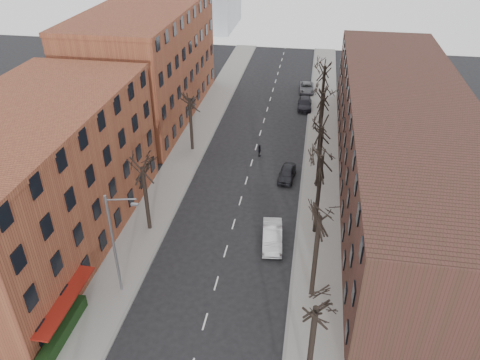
% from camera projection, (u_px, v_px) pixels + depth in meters
% --- Properties ---
extents(sidewalk_left, '(4.00, 90.00, 0.15)m').
position_uv_depth(sidewalk_left, '(191.00, 145.00, 58.04)').
color(sidewalk_left, gray).
rests_on(sidewalk_left, ground).
extents(sidewalk_right, '(4.00, 90.00, 0.15)m').
position_uv_depth(sidewalk_right, '(321.00, 155.00, 55.81)').
color(sidewalk_right, gray).
rests_on(sidewalk_right, ground).
extents(building_left_near, '(12.00, 26.00, 12.00)m').
position_uv_depth(building_left_near, '(35.00, 184.00, 39.24)').
color(building_left_near, brown).
rests_on(building_left_near, ground).
extents(building_left_far, '(12.00, 28.00, 14.00)m').
position_uv_depth(building_left_far, '(148.00, 65.00, 63.08)').
color(building_left_far, brown).
rests_on(building_left_far, ground).
extents(building_right, '(12.00, 50.00, 10.00)m').
position_uv_depth(building_right, '(404.00, 142.00, 47.91)').
color(building_right, '#472721').
rests_on(building_right, ground).
extents(awning_left, '(1.20, 7.00, 0.15)m').
position_uv_depth(awning_left, '(72.00, 326.00, 33.91)').
color(awning_left, maroon).
rests_on(awning_left, ground).
extents(hedge, '(0.80, 6.00, 1.00)m').
position_uv_depth(hedge, '(63.00, 331.00, 32.74)').
color(hedge, black).
rests_on(hedge, sidewalk_left).
extents(tree_right_b, '(5.20, 5.20, 10.80)m').
position_uv_depth(tree_right_b, '(311.00, 295.00, 36.58)').
color(tree_right_b, black).
rests_on(tree_right_b, ground).
extents(tree_right_c, '(5.20, 5.20, 11.60)m').
position_uv_depth(tree_right_c, '(314.00, 232.00, 43.30)').
color(tree_right_c, black).
rests_on(tree_right_c, ground).
extents(tree_right_d, '(5.20, 5.20, 10.00)m').
position_uv_depth(tree_right_d, '(316.00, 187.00, 50.02)').
color(tree_right_d, black).
rests_on(tree_right_d, ground).
extents(tree_right_e, '(5.20, 5.20, 10.80)m').
position_uv_depth(tree_right_e, '(318.00, 152.00, 56.74)').
color(tree_right_e, black).
rests_on(tree_right_e, ground).
extents(tree_right_f, '(5.20, 5.20, 11.60)m').
position_uv_depth(tree_right_f, '(320.00, 124.00, 63.46)').
color(tree_right_f, black).
rests_on(tree_right_f, ground).
extents(tree_left_a, '(5.20, 5.20, 9.50)m').
position_uv_depth(tree_left_a, '(150.00, 229.00, 43.74)').
color(tree_left_a, black).
rests_on(tree_left_a, ground).
extents(tree_left_b, '(5.20, 5.20, 9.50)m').
position_uv_depth(tree_left_b, '(193.00, 150.00, 57.18)').
color(tree_left_b, black).
rests_on(tree_left_b, ground).
extents(streetlight, '(2.45, 0.22, 9.03)m').
position_uv_depth(streetlight, '(115.00, 241.00, 34.31)').
color(streetlight, slate).
rests_on(streetlight, ground).
extents(silver_sedan, '(2.19, 5.00, 1.60)m').
position_uv_depth(silver_sedan, '(272.00, 236.00, 41.52)').
color(silver_sedan, silver).
rests_on(silver_sedan, ground).
extents(parked_car_near, '(2.00, 4.21, 1.39)m').
position_uv_depth(parked_car_near, '(287.00, 173.00, 51.03)').
color(parked_car_near, black).
rests_on(parked_car_near, ground).
extents(parked_car_mid, '(2.11, 4.92, 1.41)m').
position_uv_depth(parked_car_mid, '(305.00, 104.00, 67.85)').
color(parked_car_mid, black).
rests_on(parked_car_mid, ground).
extents(parked_car_far, '(2.57, 4.98, 1.34)m').
position_uv_depth(parked_car_far, '(307.00, 88.00, 73.45)').
color(parked_car_far, slate).
rests_on(parked_car_far, ground).
extents(pedestrian_crossing, '(0.43, 0.92, 1.52)m').
position_uv_depth(pedestrian_crossing, '(259.00, 151.00, 55.39)').
color(pedestrian_crossing, black).
rests_on(pedestrian_crossing, ground).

